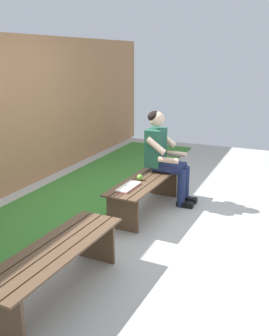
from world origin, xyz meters
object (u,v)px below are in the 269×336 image
Objects in this scene: bench_near at (145,187)px; person_seated at (164,154)px; book_open at (128,187)px; apple at (140,177)px; bench_far at (56,260)px.

person_seated is (-0.41, 0.10, 0.35)m from bench_near.
bench_near is 0.42m from book_open.
person_seated reaches higher than bench_near.
apple is (0.08, -0.04, 0.15)m from bench_near.
book_open is at bearing -8.20° from bench_near.
book_open is (-1.58, -0.06, 0.12)m from bench_far.
book_open is at bearing -10.92° from person_seated.
bench_far is 3.63× the size of book_open.
person_seated is at bearing 177.62° from bench_far.
person_seated is 2.96× the size of book_open.
book_open reaches higher than bench_far.
bench_near is at bearing -13.47° from person_seated.
person_seated is (-2.38, 0.10, 0.35)m from bench_far.
person_seated reaches higher than apple.
apple is 0.18× the size of book_open.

